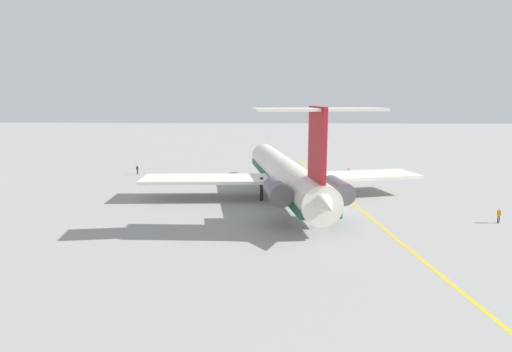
% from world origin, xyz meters
% --- Properties ---
extents(ground, '(379.10, 379.10, 0.00)m').
position_xyz_m(ground, '(0.00, 0.00, 0.00)').
color(ground, gray).
extents(main_jetliner, '(45.50, 40.42, 13.29)m').
position_xyz_m(main_jetliner, '(4.72, 4.57, 3.62)').
color(main_jetliner, silver).
rests_on(main_jetliner, ground).
extents(ground_crew_near_nose, '(0.29, 0.44, 1.79)m').
position_xyz_m(ground_crew_near_nose, '(24.67, 31.57, 1.14)').
color(ground_crew_near_nose, black).
rests_on(ground_crew_near_nose, ground).
extents(ground_crew_near_tail, '(0.36, 0.31, 1.75)m').
position_xyz_m(ground_crew_near_tail, '(-6.32, -19.41, 1.11)').
color(ground_crew_near_tail, black).
rests_on(ground_crew_near_tail, ground).
extents(safety_cone_nose, '(0.40, 0.40, 0.55)m').
position_xyz_m(safety_cone_nose, '(31.60, -8.59, 0.28)').
color(safety_cone_nose, '#EA590F').
rests_on(safety_cone_nose, ground).
extents(taxiway_centreline, '(84.32, 9.94, 0.01)m').
position_xyz_m(taxiway_centreline, '(5.98, -4.13, 0.00)').
color(taxiway_centreline, gold).
rests_on(taxiway_centreline, ground).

